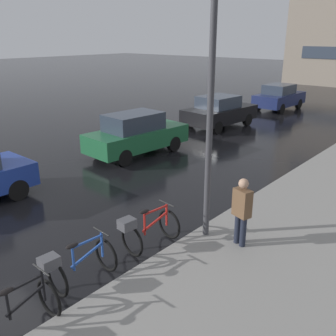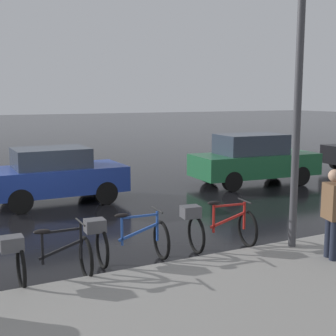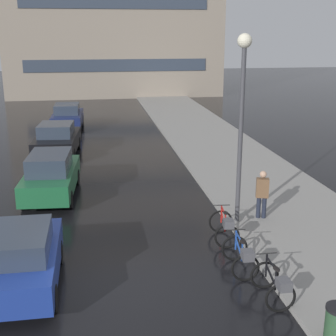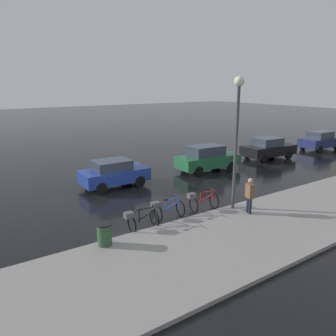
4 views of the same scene
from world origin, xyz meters
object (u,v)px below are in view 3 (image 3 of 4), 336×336
car_black (57,139)px  pedestrian (262,193)px  bicycle_third (225,227)px  car_green (51,175)px  bicycle_second (241,256)px  car_navy (68,117)px  bicycle_nearest (275,284)px  streetlamp (242,100)px  car_blue (19,259)px

car_black → pedestrian: bearing=-54.2°
bicycle_third → car_green: car_green is taller
bicycle_second → car_navy: bearing=104.7°
bicycle_third → car_navy: (-5.27, 17.84, 0.32)m
bicycle_nearest → car_navy: size_ratio=0.33×
bicycle_second → car_green: car_green is taller
car_green → car_black: size_ratio=1.01×
bicycle_nearest → pedestrian: 4.89m
pedestrian → car_black: bearing=125.8°
bicycle_nearest → bicycle_second: size_ratio=0.92×
bicycle_nearest → pedestrian: size_ratio=0.78×
car_green → car_black: bearing=91.7°
bicycle_third → streetlamp: (0.76, 1.24, 3.53)m
bicycle_nearest → car_black: car_black is taller
bicycle_third → car_black: size_ratio=0.34×
bicycle_second → bicycle_third: (0.08, 1.85, 0.01)m
bicycle_third → car_green: size_ratio=0.34×
bicycle_second → car_blue: 5.47m
car_green → car_navy: size_ratio=1.08×
bicycle_second → bicycle_third: size_ratio=0.99×
bicycle_nearest → car_blue: (-5.77, 1.57, 0.32)m
car_green → car_blue: bearing=-92.0°
car_black → pedestrian: 12.17m
car_green → pedestrian: 7.79m
bicycle_third → car_black: car_black is taller
bicycle_nearest → car_navy: (-5.50, 21.15, 0.34)m
bicycle_second → streetlamp: size_ratio=0.25×
bicycle_nearest → streetlamp: streetlamp is taller
car_blue → streetlamp: 7.69m
bicycle_second → car_blue: car_blue is taller
car_navy → pedestrian: bearing=-67.3°
car_blue → car_black: (0.04, 12.97, 0.02)m
car_blue → car_green: car_green is taller
bicycle_third → pedestrian: (1.61, 1.36, 0.47)m
car_navy → bicycle_third: bearing=-73.6°
car_green → bicycle_third: bearing=-42.8°
car_black → streetlamp: (6.26, -9.99, 3.22)m
bicycle_nearest → car_navy: bearing=104.6°
car_navy → pedestrian: 17.86m
car_green → car_navy: car_green is taller
car_green → bicycle_nearest: bearing=-56.0°
car_green → streetlamp: bearing=-31.3°
car_blue → car_green: (0.23, 6.67, 0.05)m
bicycle_nearest → car_blue: car_blue is taller
bicycle_nearest → car_navy: 21.86m
bicycle_second → car_black: 14.16m
pedestrian → streetlamp: size_ratio=0.29×
car_blue → bicycle_nearest: bearing=-15.2°
bicycle_nearest → streetlamp: size_ratio=0.23×
bicycle_nearest → bicycle_third: bearing=94.0°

